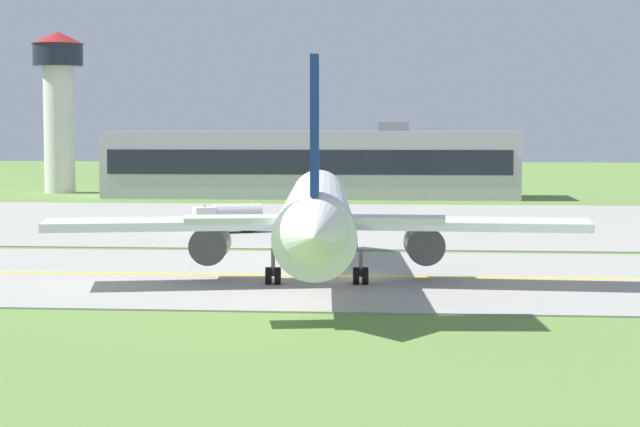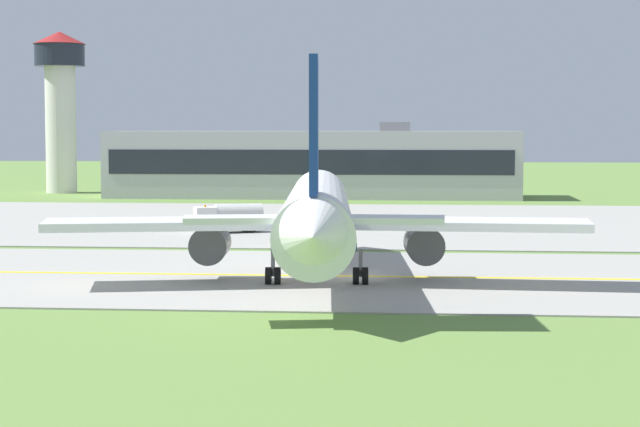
{
  "view_description": "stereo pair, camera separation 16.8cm",
  "coord_description": "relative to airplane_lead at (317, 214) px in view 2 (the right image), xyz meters",
  "views": [
    {
      "loc": [
        4.49,
        -70.71,
        9.3
      ],
      "look_at": [
        -1.8,
        0.23,
        4.0
      ],
      "focal_mm": 64.07,
      "sensor_mm": 36.0,
      "label": 1
    },
    {
      "loc": [
        4.66,
        -70.69,
        9.3
      ],
      "look_at": [
        -1.8,
        0.23,
        4.0
      ],
      "focal_mm": 64.07,
      "sensor_mm": 36.0,
      "label": 2
    }
  ],
  "objects": [
    {
      "name": "taxiway_strip",
      "position": [
        1.76,
        2.26,
        -4.08
      ],
      "size": [
        240.0,
        28.0,
        0.1
      ],
      "primitive_type": "cube",
      "color": "#9E9B93",
      "rests_on": "ground"
    },
    {
      "name": "taxiway_centreline",
      "position": [
        1.76,
        2.26,
        -4.03
      ],
      "size": [
        220.0,
        0.6,
        0.01
      ],
      "primitive_type": "cube",
      "color": "yellow",
      "rests_on": "taxiway_strip"
    },
    {
      "name": "control_tower",
      "position": [
        -46.1,
        93.34,
        10.08
      ],
      "size": [
        7.6,
        7.6,
        23.3
      ],
      "color": "silver",
      "rests_on": "ground"
    },
    {
      "name": "ground_plane",
      "position": [
        1.76,
        2.26,
        -4.13
      ],
      "size": [
        500.0,
        500.0,
        0.0
      ],
      "primitive_type": "plane",
      "color": "olive"
    },
    {
      "name": "terminal_building",
      "position": [
        -8.53,
        86.17,
        0.38
      ],
      "size": [
        55.44,
        13.42,
        10.19
      ],
      "color": "#B2B2B7",
      "rests_on": "ground"
    },
    {
      "name": "service_truck_fuel",
      "position": [
        -10.84,
        31.37,
        -2.6
      ],
      "size": [
        6.34,
        4.06,
        2.65
      ],
      "color": "silver",
      "rests_on": "ground"
    },
    {
      "name": "airplane_lead",
      "position": [
        0.0,
        0.0,
        0.0
      ],
      "size": [
        32.41,
        39.66,
        12.7
      ],
      "color": "white",
      "rests_on": "ground"
    },
    {
      "name": "apron_pad",
      "position": [
        11.76,
        44.26,
        -4.08
      ],
      "size": [
        140.0,
        52.0,
        0.1
      ],
      "primitive_type": "cube",
      "color": "#9E9B93",
      "rests_on": "ground"
    }
  ]
}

